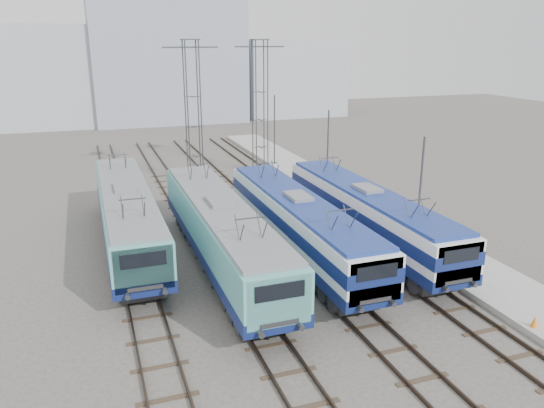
{
  "coord_description": "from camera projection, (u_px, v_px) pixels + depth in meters",
  "views": [
    {
      "loc": [
        -8.52,
        -21.9,
        11.95
      ],
      "look_at": [
        1.66,
        7.0,
        2.45
      ],
      "focal_mm": 35.0,
      "sensor_mm": 36.0,
      "label": 1
    }
  ],
  "objects": [
    {
      "name": "mast_front",
      "position": [
        419.0,
        199.0,
        29.46
      ],
      "size": [
        0.12,
        0.12,
        7.0
      ],
      "primitive_type": "cylinder",
      "color": "#3F4247",
      "rests_on": "ground"
    },
    {
      "name": "catenary_tower_east",
      "position": [
        260.0,
        102.0,
        47.69
      ],
      "size": [
        4.5,
        1.2,
        12.0
      ],
      "color": "#3F4247",
      "rests_on": "ground"
    },
    {
      "name": "locomotive_far_right",
      "position": [
        367.0,
        212.0,
        31.41
      ],
      "size": [
        2.72,
        17.21,
        3.23
      ],
      "color": "navy",
      "rests_on": "ground"
    },
    {
      "name": "catenary_tower_west",
      "position": [
        193.0,
        107.0,
        43.82
      ],
      "size": [
        4.5,
        1.2,
        12.0
      ],
      "color": "#3F4247",
      "rests_on": "ground"
    },
    {
      "name": "locomotive_far_left",
      "position": [
        127.0,
        213.0,
        30.97
      ],
      "size": [
        2.86,
        18.07,
        3.4
      ],
      "color": "navy",
      "rests_on": "ground"
    },
    {
      "name": "mast_rear",
      "position": [
        274.0,
        132.0,
        51.08
      ],
      "size": [
        0.12,
        0.12,
        7.0
      ],
      "primitive_type": "cylinder",
      "color": "#3F4247",
      "rests_on": "ground"
    },
    {
      "name": "locomotive_center_right",
      "position": [
        299.0,
        221.0,
        29.71
      ],
      "size": [
        2.75,
        17.36,
        3.26
      ],
      "color": "navy",
      "rests_on": "ground"
    },
    {
      "name": "safety_cone",
      "position": [
        535.0,
        322.0,
        22.42
      ],
      "size": [
        0.31,
        0.31,
        0.51
      ],
      "primitive_type": "cone",
      "color": "orange",
      "rests_on": "platform"
    },
    {
      "name": "building_west",
      "position": [
        40.0,
        76.0,
        75.31
      ],
      "size": [
        18.0,
        12.0,
        14.0
      ],
      "primitive_type": "cube",
      "color": "#A5AEB8",
      "rests_on": "ground"
    },
    {
      "name": "building_east",
      "position": [
        289.0,
        78.0,
        87.66
      ],
      "size": [
        16.0,
        12.0,
        12.0
      ],
      "primitive_type": "cube",
      "color": "#A5AEB8",
      "rests_on": "ground"
    },
    {
      "name": "platform",
      "position": [
        384.0,
        220.0,
        36.37
      ],
      "size": [
        4.0,
        70.0,
        0.3
      ],
      "primitive_type": "cube",
      "color": "#9E9E99",
      "rests_on": "ground"
    },
    {
      "name": "ground",
      "position": [
        287.0,
        295.0,
        25.97
      ],
      "size": [
        160.0,
        160.0,
        0.0
      ],
      "primitive_type": "plane",
      "color": "#514C47"
    },
    {
      "name": "locomotive_center_left",
      "position": [
        222.0,
        230.0,
        28.13
      ],
      "size": [
        2.9,
        18.31,
        3.45
      ],
      "color": "navy",
      "rests_on": "ground"
    },
    {
      "name": "mast_mid",
      "position": [
        327.0,
        156.0,
        40.27
      ],
      "size": [
        0.12,
        0.12,
        7.0
      ],
      "primitive_type": "cylinder",
      "color": "#3F4247",
      "rests_on": "ground"
    },
    {
      "name": "building_center",
      "position": [
        166.0,
        60.0,
        80.43
      ],
      "size": [
        22.0,
        14.0,
        18.0
      ],
      "primitive_type": "cube",
      "color": "#939CB2",
      "rests_on": "ground"
    }
  ]
}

